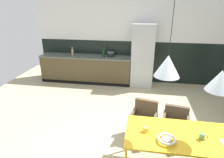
{
  "coord_description": "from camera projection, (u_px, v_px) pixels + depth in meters",
  "views": [
    {
      "loc": [
        0.23,
        -3.16,
        2.59
      ],
      "look_at": [
        -0.41,
        0.78,
        0.99
      ],
      "focal_mm": 30.64,
      "sensor_mm": 36.0,
      "label": 1
    }
  ],
  "objects": [
    {
      "name": "armchair_near_window",
      "position": [
        176.0,
        120.0,
        3.71
      ],
      "size": [
        0.56,
        0.55,
        0.71
      ],
      "rotation": [
        0.0,
        0.0,
        2.96
      ],
      "color": "brown",
      "rests_on": "ground"
    },
    {
      "name": "refrigerator_column",
      "position": [
        143.0,
        56.0,
        6.12
      ],
      "size": [
        0.7,
        0.6,
        2.0
      ],
      "primitive_type": "cube",
      "color": "#ADAFB2",
      "rests_on": "ground"
    },
    {
      "name": "back_wall_panel_upper",
      "position": [
        137.0,
        19.0,
        6.08
      ],
      "size": [
        6.68,
        0.12,
        1.4
      ],
      "primitive_type": "cube",
      "color": "silver",
      "rests_on": "back_wall_splashback_dark"
    },
    {
      "name": "bottle_oil_tall",
      "position": [
        104.0,
        53.0,
        6.23
      ],
      "size": [
        0.07,
        0.07,
        0.31
      ],
      "color": "#0F3319",
      "rests_on": "kitchen_counter"
    },
    {
      "name": "dining_table",
      "position": [
        182.0,
        137.0,
        2.9
      ],
      "size": [
        1.72,
        0.84,
        0.73
      ],
      "color": "gold",
      "rests_on": "ground"
    },
    {
      "name": "back_wall_splashback_dark",
      "position": [
        135.0,
        61.0,
        6.6
      ],
      "size": [
        6.68,
        0.12,
        1.4
      ],
      "primitive_type": "cube",
      "color": "black",
      "rests_on": "ground"
    },
    {
      "name": "fruit_bowl",
      "position": [
        167.0,
        139.0,
        2.73
      ],
      "size": [
        0.27,
        0.27,
        0.07
      ],
      "color": "silver",
      "rests_on": "dining_table"
    },
    {
      "name": "kitchen_counter",
      "position": [
        86.0,
        69.0,
        6.61
      ],
      "size": [
        3.09,
        0.63,
        0.92
      ],
      "color": "#4D4027",
      "rests_on": "ground"
    },
    {
      "name": "pendant_lamp_over_table_near",
      "position": [
        167.0,
        66.0,
        2.49
      ],
      "size": [
        0.34,
        0.34,
        1.07
      ],
      "color": "black"
    },
    {
      "name": "cooking_pot",
      "position": [
        111.0,
        54.0,
        6.35
      ],
      "size": [
        0.24,
        0.24,
        0.17
      ],
      "color": "black",
      "rests_on": "kitchen_counter"
    },
    {
      "name": "bottle_wine_green",
      "position": [
        72.0,
        52.0,
        6.46
      ],
      "size": [
        0.07,
        0.07,
        0.28
      ],
      "color": "tan",
      "rests_on": "kitchen_counter"
    },
    {
      "name": "mug_short_terracotta",
      "position": [
        202.0,
        137.0,
        2.78
      ],
      "size": [
        0.12,
        0.07,
        0.1
      ],
      "color": "#5B8456",
      "rests_on": "dining_table"
    },
    {
      "name": "mug_white_ceramic",
      "position": [
        146.0,
        129.0,
        2.94
      ],
      "size": [
        0.13,
        0.09,
        0.09
      ],
      "color": "gold",
      "rests_on": "dining_table"
    },
    {
      "name": "pendant_lamp_over_table_far",
      "position": [
        220.0,
        81.0,
        2.48
      ],
      "size": [
        0.35,
        0.35,
        1.24
      ],
      "color": "black"
    },
    {
      "name": "armchair_head_of_table",
      "position": [
        144.0,
        115.0,
        3.8
      ],
      "size": [
        0.57,
        0.56,
        0.79
      ],
      "rotation": [
        0.0,
        0.0,
        2.91
      ],
      "color": "brown",
      "rests_on": "ground"
    },
    {
      "name": "ground_plane",
      "position": [
        126.0,
        139.0,
        3.89
      ],
      "size": [
        8.68,
        8.68,
        0.0
      ],
      "primitive_type": "plane",
      "color": "tan"
    }
  ]
}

